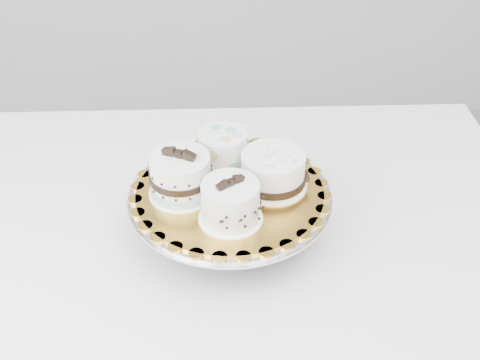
{
  "coord_description": "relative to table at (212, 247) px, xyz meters",
  "views": [
    {
      "loc": [
        -0.1,
        -0.65,
        1.5
      ],
      "look_at": [
        0.01,
        0.19,
        0.86
      ],
      "focal_mm": 45.0,
      "sensor_mm": 36.0,
      "label": 1
    }
  ],
  "objects": [
    {
      "name": "cake_ribbon",
      "position": [
        0.11,
        -0.04,
        0.2
      ],
      "size": [
        0.13,
        0.12,
        0.07
      ],
      "rotation": [
        0.0,
        0.0,
        0.08
      ],
      "color": "white",
      "rests_on": "cake_board"
    },
    {
      "name": "cake_banded",
      "position": [
        -0.05,
        -0.04,
        0.21
      ],
      "size": [
        0.14,
        0.14,
        0.09
      ],
      "rotation": [
        0.0,
        0.0,
        -0.51
      ],
      "color": "white",
      "rests_on": "cake_board"
    },
    {
      "name": "table",
      "position": [
        0.0,
        0.0,
        0.0
      ],
      "size": [
        1.35,
        0.97,
        0.75
      ],
      "rotation": [
        0.0,
        0.0,
        -0.1
      ],
      "color": "white",
      "rests_on": "floor"
    },
    {
      "name": "cake_swirl",
      "position": [
        0.02,
        -0.12,
        0.21
      ],
      "size": [
        0.13,
        0.13,
        0.09
      ],
      "rotation": [
        0.0,
        0.0,
        0.49
      ],
      "color": "white",
      "rests_on": "cake_board"
    },
    {
      "name": "cake_stand",
      "position": [
        0.03,
        -0.04,
        0.14
      ],
      "size": [
        0.36,
        0.36,
        0.1
      ],
      "color": "gray",
      "rests_on": "table"
    },
    {
      "name": "cake_dots",
      "position": [
        0.03,
        0.04,
        0.21
      ],
      "size": [
        0.12,
        0.12,
        0.07
      ],
      "rotation": [
        0.0,
        0.0,
        -0.38
      ],
      "color": "white",
      "rests_on": "cake_board"
    },
    {
      "name": "cake_board",
      "position": [
        0.03,
        -0.04,
        0.17
      ],
      "size": [
        0.42,
        0.42,
        0.0
      ],
      "primitive_type": "cylinder",
      "rotation": [
        0.0,
        0.0,
        0.32
      ],
      "color": "gold",
      "rests_on": "cake_stand"
    }
  ]
}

